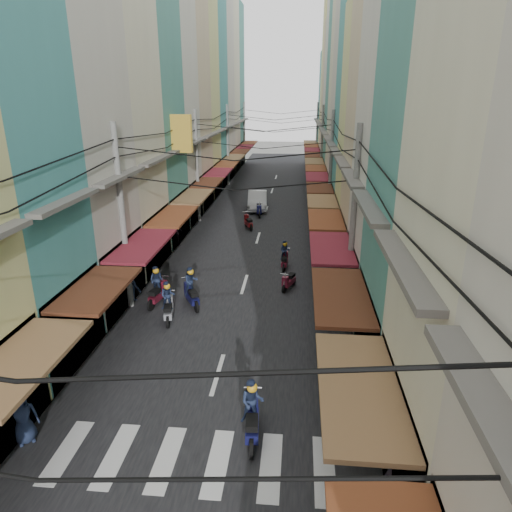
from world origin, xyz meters
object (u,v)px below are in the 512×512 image
Objects in this scene: white_car at (257,209)px; traffic_sign at (387,317)px; market_umbrella at (423,344)px; bicycle at (448,406)px.

white_car is 24.41m from traffic_sign.
market_umbrella is at bearing -78.62° from white_car.
traffic_sign is at bearing 26.18° from bicycle.
white_car reaches higher than bicycle.
white_car is at bearing 1.62° from bicycle.
market_umbrella reaches higher than white_car.
bicycle is 0.60× the size of traffic_sign.
traffic_sign is (-1.75, 1.90, 2.04)m from bicycle.
market_umbrella is at bearing 73.57° from bicycle.
white_car is 1.85× the size of traffic_sign.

